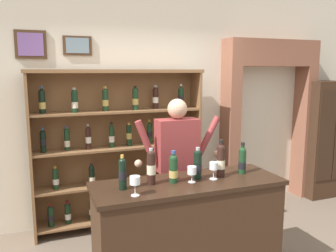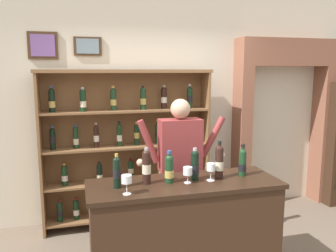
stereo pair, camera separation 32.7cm
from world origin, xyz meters
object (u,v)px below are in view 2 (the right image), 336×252
object	(u,v)px
tasting_bottle_super_tuscan	(219,161)
wine_glass_center	(127,180)
tasting_bottle_grappa	(242,162)
tasting_counter	(184,234)
wine_glass_spare	(188,172)
tasting_bottle_prosecco	(169,168)
tasting_bottle_riserva	(117,172)
tasting_bottle_vin_santo	(146,166)
shopkeeper	(180,157)
wine_glass_right	(211,168)
tasting_bottle_bianco	(195,165)
wine_shelf	(127,144)

from	to	relation	value
tasting_bottle_super_tuscan	wine_glass_center	distance (m)	0.89
tasting_bottle_grappa	wine_glass_center	size ratio (longest dim) A/B	1.90
tasting_counter	wine_glass_spare	bearing A→B (deg)	-61.57
tasting_bottle_grappa	tasting_bottle_prosecco	bearing A→B (deg)	-178.34
tasting_bottle_riserva	tasting_bottle_vin_santo	size ratio (longest dim) A/B	0.92
tasting_counter	shopkeeper	size ratio (longest dim) A/B	1.03
shopkeeper	tasting_bottle_vin_santo	size ratio (longest dim) A/B	5.19
tasting_bottle_super_tuscan	wine_glass_center	xyz separation A→B (m)	(-0.87, -0.20, -0.04)
wine_glass_right	tasting_bottle_bianco	bearing A→B (deg)	153.93
shopkeeper	tasting_bottle_prosecco	xyz separation A→B (m)	(-0.29, -0.62, 0.07)
wine_glass_right	wine_glass_spare	distance (m)	0.22
tasting_bottle_prosecco	tasting_bottle_super_tuscan	size ratio (longest dim) A/B	0.82
tasting_bottle_vin_santo	wine_glass_right	xyz separation A→B (m)	(0.57, -0.07, -0.04)
tasting_bottle_grappa	wine_glass_center	bearing A→B (deg)	-168.96
tasting_bottle_grappa	shopkeeper	bearing A→B (deg)	125.15
tasting_bottle_bianco	tasting_bottle_super_tuscan	size ratio (longest dim) A/B	0.84
tasting_bottle_super_tuscan	wine_glass_spare	xyz separation A→B (m)	(-0.32, -0.06, -0.06)
tasting_bottle_riserva	wine_glass_right	xyz separation A→B (m)	(0.82, -0.02, -0.02)
wine_shelf	wine_glass_spare	xyz separation A→B (m)	(0.32, -1.44, 0.04)
wine_glass_center	tasting_bottle_bianco	bearing A→B (deg)	18.48
tasting_bottle_riserva	tasting_bottle_super_tuscan	world-z (taller)	tasting_bottle_super_tuscan
tasting_bottle_bianco	tasting_bottle_grappa	xyz separation A→B (m)	(0.47, 0.00, -0.01)
shopkeeper	tasting_bottle_super_tuscan	xyz separation A→B (m)	(0.18, -0.62, 0.10)
tasting_counter	tasting_bottle_riserva	distance (m)	0.86
wine_shelf	wine_glass_center	bearing A→B (deg)	-98.10
shopkeeper	tasting_bottle_super_tuscan	bearing A→B (deg)	-73.45
wine_glass_spare	tasting_bottle_riserva	bearing A→B (deg)	177.12
tasting_counter	wine_shelf	bearing A→B (deg)	102.31
shopkeeper	wine_glass_right	bearing A→B (deg)	-82.90
tasting_bottle_riserva	wine_glass_center	bearing A→B (deg)	-71.69
tasting_bottle_prosecco	wine_glass_center	bearing A→B (deg)	-153.85
tasting_counter	tasting_bottle_vin_santo	size ratio (longest dim) A/B	5.35
tasting_counter	wine_glass_right	distance (m)	0.65
tasting_bottle_riserva	tasting_bottle_bianco	size ratio (longest dim) A/B	1.00
tasting_bottle_super_tuscan	wine_glass_center	world-z (taller)	tasting_bottle_super_tuscan
wine_shelf	tasting_bottle_vin_santo	bearing A→B (deg)	-90.99
tasting_bottle_prosecco	tasting_bottle_super_tuscan	distance (m)	0.47
tasting_bottle_vin_santo	tasting_bottle_grappa	bearing A→B (deg)	0.03
tasting_bottle_bianco	tasting_bottle_super_tuscan	xyz separation A→B (m)	(0.23, -0.01, 0.02)
tasting_counter	tasting_bottle_super_tuscan	bearing A→B (deg)	4.48
wine_shelf	tasting_bottle_super_tuscan	xyz separation A→B (m)	(0.64, -1.38, 0.10)
tasting_bottle_vin_santo	tasting_bottle_grappa	size ratio (longest dim) A/B	1.06
wine_glass_right	wine_glass_spare	bearing A→B (deg)	-177.64
tasting_counter	tasting_bottle_riserva	size ratio (longest dim) A/B	5.81
tasting_bottle_riserva	tasting_bottle_vin_santo	bearing A→B (deg)	9.62
wine_shelf	tasting_bottle_prosecco	distance (m)	1.40
tasting_bottle_prosecco	tasting_bottle_super_tuscan	world-z (taller)	tasting_bottle_super_tuscan
shopkeeper	tasting_bottle_vin_santo	world-z (taller)	shopkeeper
tasting_counter	tasting_bottle_grappa	bearing A→B (deg)	4.16
tasting_bottle_super_tuscan	tasting_bottle_grappa	bearing A→B (deg)	3.72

